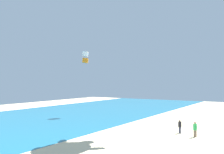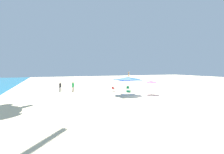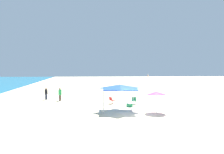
{
  "view_description": "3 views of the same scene",
  "coord_description": "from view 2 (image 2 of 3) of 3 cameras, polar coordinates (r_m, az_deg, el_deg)",
  "views": [
    {
      "loc": [
        -18.92,
        1.54,
        5.96
      ],
      "look_at": [
        0.01,
        13.53,
        6.34
      ],
      "focal_mm": 41.12,
      "sensor_mm": 36.0,
      "label": 1
    },
    {
      "loc": [
        -19.53,
        13.0,
        3.98
      ],
      "look_at": [
        3.35,
        3.84,
        2.65
      ],
      "focal_mm": 26.64,
      "sensor_mm": 36.0,
      "label": 2
    },
    {
      "loc": [
        -20.32,
        3.63,
        4.83
      ],
      "look_at": [
        2.79,
        2.43,
        3.4
      ],
      "focal_mm": 36.94,
      "sensor_mm": 36.0,
      "label": 3
    }
  ],
  "objects": [
    {
      "name": "beach_umbrella",
      "position": [
        25.85,
        13.23,
        -1.64
      ],
      "size": [
        2.01,
        1.99,
        2.13
      ],
      "color": "silver",
      "rests_on": "ground"
    },
    {
      "name": "ground",
      "position": [
        23.8,
        11.74,
        -6.73
      ],
      "size": [
        120.0,
        120.0,
        0.1
      ],
      "primitive_type": "cube",
      "color": "beige"
    },
    {
      "name": "person_kite_handler",
      "position": [
        29.87,
        -17.34,
        -2.94
      ],
      "size": [
        0.37,
        0.37,
        1.57
      ],
      "rotation": [
        0.0,
        0.0,
        3.88
      ],
      "color": "#33384C",
      "rests_on": "ground"
    },
    {
      "name": "banner_flag",
      "position": [
        34.37,
        5.88,
        -0.26
      ],
      "size": [
        0.36,
        0.06,
        3.31
      ],
      "color": "silver",
      "rests_on": "ground"
    },
    {
      "name": "person_beachcomber",
      "position": [
        29.01,
        -13.24,
        -2.93
      ],
      "size": [
        0.43,
        0.4,
        1.67
      ],
      "rotation": [
        0.0,
        0.0,
        2.8
      ],
      "color": "brown",
      "rests_on": "ground"
    },
    {
      "name": "cooler_box",
      "position": [
        27.52,
        5.68,
        -4.83
      ],
      "size": [
        0.74,
        0.67,
        0.4
      ],
      "color": "#1E8C4C",
      "rests_on": "ground"
    },
    {
      "name": "folding_chair_left_of_tent",
      "position": [
        28.49,
        0.5,
        -3.99
      ],
      "size": [
        0.79,
        0.81,
        0.82
      ],
      "rotation": [
        0.0,
        0.0,
        0.67
      ],
      "color": "black",
      "rests_on": "ground"
    },
    {
      "name": "canopy_tent",
      "position": [
        24.94,
        5.28,
        -0.53
      ],
      "size": [
        3.26,
        3.39,
        2.67
      ],
      "rotation": [
        0.0,
        0.0,
        -0.02
      ],
      "color": "#B7B7BC",
      "rests_on": "ground"
    },
    {
      "name": "folding_chair_facing_ocean",
      "position": [
        29.21,
        5.49,
        -3.83
      ],
      "size": [
        0.76,
        0.69,
        0.82
      ],
      "rotation": [
        0.0,
        0.0,
        4.39
      ],
      "color": "black",
      "rests_on": "ground"
    }
  ]
}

